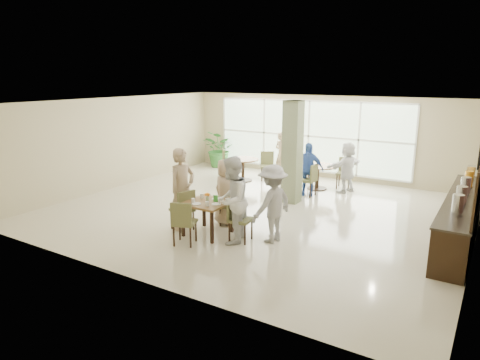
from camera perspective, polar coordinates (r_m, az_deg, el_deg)
The scene contains 20 objects.
ground at distance 11.22m, azimuth 2.35°, elevation -4.09°, with size 10.00×10.00×0.00m, color beige.
room_shell at distance 10.82m, azimuth 2.44°, elevation 4.52°, with size 10.00×10.00×10.00m.
window_bank at distance 15.06m, azimuth 9.12°, elevation 5.81°, with size 7.00×0.04×7.00m.
column at distance 11.75m, azimuth 7.00°, elevation 3.67°, with size 0.45×0.45×2.80m, color #5B6748.
main_table at distance 9.41m, azimuth -4.36°, elevation -3.48°, with size 0.92×0.92×0.75m.
round_table_left at distance 14.25m, azimuth 0.40°, elevation 2.11°, with size 1.04×1.04×0.75m.
round_table_right at distance 13.42m, azimuth 10.33°, elevation 1.24°, with size 1.14×1.14×0.75m.
chairs_main_table at distance 9.47m, azimuth -4.11°, elevation -4.50°, with size 2.03×2.11×0.95m.
chairs_table_left at distance 14.28m, azimuth 0.20°, elevation 1.79°, with size 2.03×1.92×0.95m.
chairs_table_right at distance 13.46m, azimuth 10.29°, elevation 0.82°, with size 1.95×1.89×0.95m.
tabletop_clutter at distance 9.35m, azimuth -4.32°, elevation -2.61°, with size 0.70×0.74×0.21m.
buffet_counter at distance 10.26m, azimuth 27.50°, elevation -4.18°, with size 0.64×4.70×1.95m.
potted_plant at distance 16.43m, azimuth -2.66°, elevation 4.15°, with size 1.26×1.26×1.40m, color #2E702C.
teen_left at distance 9.76m, azimuth -7.68°, elevation -1.21°, with size 0.68×0.45×1.87m, color tan.
teen_far at distance 10.00m, azimuth -1.85°, elevation -1.59°, with size 0.77×0.42×1.58m, color tan.
teen_right at distance 8.89m, azimuth -1.12°, elevation -2.69°, with size 0.90×0.70×1.84m, color white.
teen_standing at distance 8.97m, azimuth 4.32°, elevation -3.16°, with size 1.07×0.62×1.66m, color #A1A1A3.
adult_a at distance 12.65m, azimuth 9.01°, elevation 1.45°, with size 0.91×0.52×1.56m, color #3D63B8.
adult_b at distance 13.21m, azimuth 14.10°, elevation 1.67°, with size 1.42×0.61×1.53m, color white.
adult_standing at distance 14.89m, azimuth 5.55°, elevation 3.42°, with size 0.57×0.37×1.56m, color tan.
Camera 1 is at (5.21, -9.33, 3.44)m, focal length 32.00 mm.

